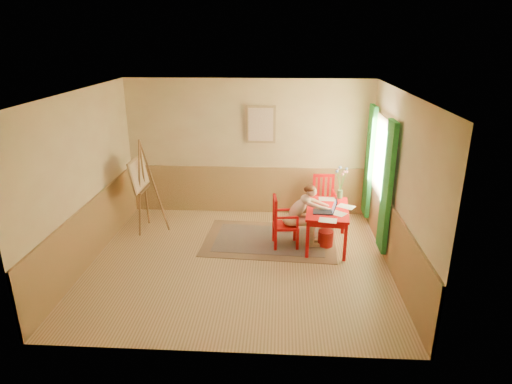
# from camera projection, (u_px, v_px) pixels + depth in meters

# --- Properties ---
(room) EXTENTS (5.04, 4.54, 2.84)m
(room) POSITION_uv_depth(u_px,v_px,m) (238.00, 183.00, 6.93)
(room) COLOR tan
(room) RESTS_ON ground
(wainscot) EXTENTS (5.00, 4.50, 1.00)m
(wainscot) POSITION_uv_depth(u_px,v_px,m) (243.00, 216.00, 7.98)
(wainscot) COLOR tan
(wainscot) RESTS_ON room
(window) EXTENTS (0.12, 2.01, 2.20)m
(window) POSITION_uv_depth(u_px,v_px,m) (379.00, 168.00, 7.85)
(window) COLOR white
(window) RESTS_ON room
(wall_portrait) EXTENTS (0.60, 0.05, 0.76)m
(wall_portrait) POSITION_uv_depth(u_px,v_px,m) (261.00, 124.00, 8.82)
(wall_portrait) COLOR #A48457
(wall_portrait) RESTS_ON room
(rug) EXTENTS (2.49, 1.73, 0.02)m
(rug) POSITION_uv_depth(u_px,v_px,m) (270.00, 240.00, 8.16)
(rug) COLOR #8C7251
(rug) RESTS_ON room
(table) EXTENTS (0.84, 1.27, 0.72)m
(table) POSITION_uv_depth(u_px,v_px,m) (327.00, 213.00, 7.78)
(table) COLOR red
(table) RESTS_ON room
(chair_left) EXTENTS (0.48, 0.46, 0.94)m
(chair_left) POSITION_uv_depth(u_px,v_px,m) (283.00, 222.00, 7.79)
(chair_left) COLOR red
(chair_left) RESTS_ON room
(chair_back) EXTENTS (0.44, 0.46, 0.97)m
(chair_back) POSITION_uv_depth(u_px,v_px,m) (324.00, 199.00, 8.81)
(chair_back) COLOR red
(chair_back) RESTS_ON room
(figure) EXTENTS (0.87, 0.41, 1.15)m
(figure) POSITION_uv_depth(u_px,v_px,m) (302.00, 213.00, 7.76)
(figure) COLOR #D5AF90
(figure) RESTS_ON room
(laptop) EXTENTS (0.41, 0.26, 0.24)m
(laptop) POSITION_uv_depth(u_px,v_px,m) (327.00, 210.00, 7.53)
(laptop) COLOR #1E2338
(laptop) RESTS_ON table
(papers) EXTENTS (0.72, 1.23, 0.00)m
(papers) POSITION_uv_depth(u_px,v_px,m) (334.00, 209.00, 7.67)
(papers) COLOR white
(papers) RESTS_ON table
(vase) EXTENTS (0.27, 0.30, 0.60)m
(vase) POSITION_uv_depth(u_px,v_px,m) (341.00, 184.00, 8.13)
(vase) COLOR #3F724C
(vase) RESTS_ON table
(wastebasket) EXTENTS (0.28, 0.28, 0.29)m
(wastebasket) POSITION_uv_depth(u_px,v_px,m) (326.00, 238.00, 7.90)
(wastebasket) COLOR red
(wastebasket) RESTS_ON room
(easel) EXTENTS (0.60, 0.80, 1.80)m
(easel) POSITION_uv_depth(u_px,v_px,m) (141.00, 177.00, 8.27)
(easel) COLOR brown
(easel) RESTS_ON room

